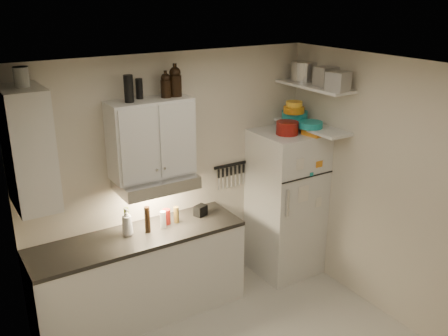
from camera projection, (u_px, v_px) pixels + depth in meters
ceiling at (261, 71)px, 3.57m from camera, size 3.20×3.00×0.02m
back_wall at (173, 178)px, 5.22m from camera, size 3.20×0.02×2.60m
left_wall at (54, 296)px, 3.22m from camera, size 0.02×3.00×2.60m
right_wall at (392, 194)px, 4.82m from camera, size 0.02×3.00×2.60m
base_cabinet at (141, 278)px, 4.99m from camera, size 2.10×0.60×0.88m
countertop at (138, 237)px, 4.84m from camera, size 2.10×0.62×0.04m
upper_cabinet at (151, 138)px, 4.76m from camera, size 0.80×0.33×0.75m
side_cabinet at (28, 148)px, 4.04m from camera, size 0.33×0.55×1.00m
range_hood at (156, 183)px, 4.85m from camera, size 0.76×0.46×0.12m
fridge at (286, 203)px, 5.72m from camera, size 0.70×0.68×1.70m
shelf_hi at (314, 86)px, 5.25m from camera, size 0.30×0.95×0.03m
shelf_lo at (312, 127)px, 5.40m from camera, size 0.30×0.95×0.03m
knife_strip at (230, 165)px, 5.54m from camera, size 0.42×0.02×0.03m
dutch_oven at (287, 128)px, 5.31m from camera, size 0.26×0.26×0.14m
book_stack at (314, 132)px, 5.29m from camera, size 0.20×0.24×0.07m
spice_jar at (295, 130)px, 5.35m from camera, size 0.07×0.07×0.09m
stock_pot at (304, 71)px, 5.46m from camera, size 0.34×0.34×0.21m
tin_a at (326, 77)px, 5.14m from camera, size 0.21×0.19×0.20m
tin_b at (338, 81)px, 4.89m from camera, size 0.23×0.23×0.19m
bowl_teal at (295, 116)px, 5.53m from camera, size 0.29×0.29×0.11m
bowl_orange at (294, 110)px, 5.44m from camera, size 0.23×0.23×0.07m
bowl_yellow at (294, 104)px, 5.42m from camera, size 0.18×0.18×0.06m
plates at (311, 125)px, 5.30m from camera, size 0.29×0.29×0.06m
growler_a at (166, 85)px, 4.67m from camera, size 0.13×0.13×0.24m
growler_b at (175, 81)px, 4.72m from camera, size 0.15×0.15×0.29m
thermos_a at (139, 89)px, 4.63m from camera, size 0.07×0.07×0.19m
thermos_b at (129, 89)px, 4.47m from camera, size 0.10×0.10×0.25m
side_jar at (21, 77)px, 3.85m from camera, size 0.13×0.13×0.16m
soap_bottle at (127, 221)px, 4.78m from camera, size 0.13×0.13×0.31m
pepper_mill at (176, 215)px, 5.06m from camera, size 0.06×0.06×0.17m
oil_bottle at (127, 220)px, 4.86m from camera, size 0.06×0.06×0.25m
vinegar_bottle at (147, 220)px, 4.85m from camera, size 0.07×0.07×0.27m
clear_bottle at (163, 220)px, 4.95m from camera, size 0.08×0.08×0.18m
red_jar at (167, 217)px, 5.03m from camera, size 0.10×0.10×0.16m
caddy at (201, 210)px, 5.23m from camera, size 0.15×0.13×0.11m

